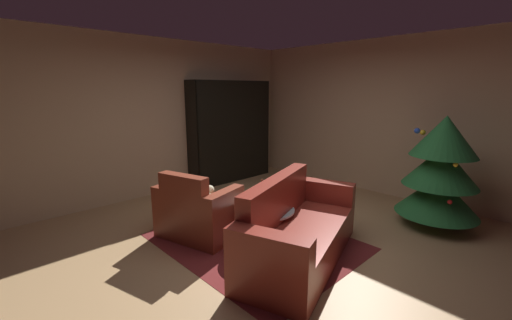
% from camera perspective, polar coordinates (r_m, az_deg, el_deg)
% --- Properties ---
extents(ground_plane, '(6.78, 6.78, 0.00)m').
position_cam_1_polar(ground_plane, '(4.10, 2.86, -14.33)').
color(ground_plane, tan).
extents(wall_back, '(5.61, 0.06, 2.70)m').
position_cam_1_polar(wall_back, '(6.08, 21.92, 6.91)').
color(wall_back, tan).
rests_on(wall_back, ground).
extents(wall_left, '(0.06, 5.77, 2.70)m').
position_cam_1_polar(wall_left, '(5.93, -17.05, 7.13)').
color(wall_left, tan).
rests_on(wall_left, ground).
extents(area_rug, '(2.35, 1.89, 0.01)m').
position_cam_1_polar(area_rug, '(4.11, -0.12, -14.21)').
color(area_rug, maroon).
rests_on(area_rug, ground).
extents(bookshelf_unit, '(0.36, 1.84, 2.01)m').
position_cam_1_polar(bookshelf_unit, '(6.62, -3.71, 5.00)').
color(bookshelf_unit, black).
rests_on(bookshelf_unit, ground).
extents(armchair_red, '(1.10, 0.89, 0.86)m').
position_cam_1_polar(armchair_red, '(4.19, -10.34, -9.22)').
color(armchair_red, brown).
rests_on(armchair_red, ground).
extents(couch_red, '(1.36, 2.07, 0.90)m').
position_cam_1_polar(couch_red, '(3.65, 7.33, -12.57)').
color(couch_red, maroon).
rests_on(couch_red, ground).
extents(coffee_table, '(0.70, 0.70, 0.46)m').
position_cam_1_polar(coffee_table, '(3.86, 1.57, -9.24)').
color(coffee_table, black).
rests_on(coffee_table, ground).
extents(book_stack_on_table, '(0.19, 0.15, 0.12)m').
position_cam_1_polar(book_stack_on_table, '(3.86, 1.38, -7.66)').
color(book_stack_on_table, '#385394').
rests_on(book_stack_on_table, coffee_table).
extents(bottle_on_table, '(0.07, 0.07, 0.31)m').
position_cam_1_polar(bottle_on_table, '(3.98, 1.01, -6.00)').
color(bottle_on_table, '#552A1A').
rests_on(bottle_on_table, coffee_table).
extents(decorated_tree, '(1.05, 1.05, 1.52)m').
position_cam_1_polar(decorated_tree, '(4.94, 29.88, -1.63)').
color(decorated_tree, brown).
rests_on(decorated_tree, ground).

